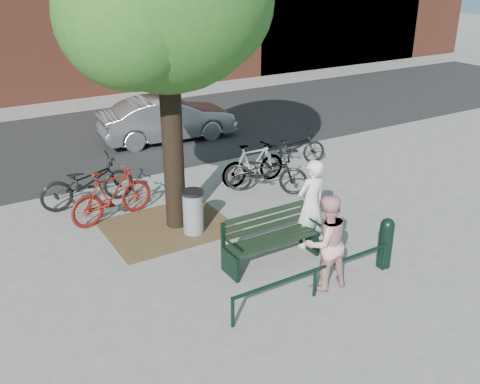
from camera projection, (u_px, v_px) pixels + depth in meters
ground at (271, 262)px, 9.43m from camera, size 90.00×90.00×0.00m
dirt_pit at (168, 227)px, 10.67m from camera, size 2.40×2.00×0.02m
road at (112, 137)px, 16.09m from camera, size 40.00×7.00×0.01m
park_bench at (269, 237)px, 9.30m from camera, size 1.74×0.54×0.97m
guard_railing at (315, 274)px, 8.33m from camera, size 3.06×0.06×0.51m
person_left at (311, 204)px, 9.66m from camera, size 0.65×0.46×1.70m
person_right at (326, 243)px, 8.43m from camera, size 0.84×0.68×1.61m
bollard at (386, 241)px, 9.13m from camera, size 0.24×0.24×0.91m
litter_bin at (193, 212)px, 10.28m from camera, size 0.43×0.43×0.89m
bicycle_a at (87, 182)px, 11.45m from camera, size 2.03×0.72×1.07m
bicycle_b at (112, 195)px, 10.79m from camera, size 1.89×0.86×1.10m
bicycle_c at (266, 172)px, 12.10m from camera, size 1.88×1.75×1.00m
bicycle_d at (253, 164)px, 12.58m from camera, size 1.68×0.52×1.00m
bicycle_e at (293, 147)px, 13.83m from camera, size 1.83×1.08×0.91m
parked_car at (167, 119)px, 15.62m from camera, size 4.03×1.68×1.30m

